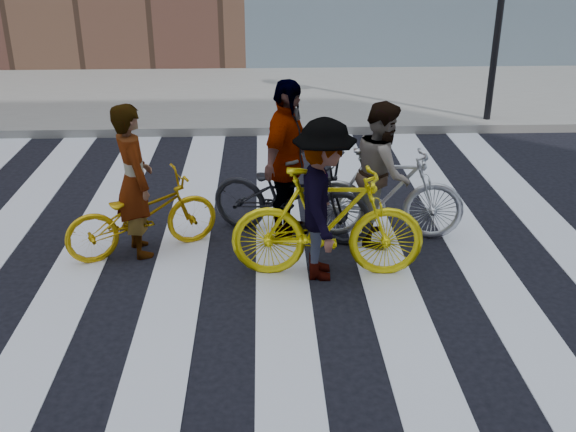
{
  "coord_description": "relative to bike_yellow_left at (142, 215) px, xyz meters",
  "views": [
    {
      "loc": [
        0.37,
        -6.2,
        3.47
      ],
      "look_at": [
        0.62,
        0.3,
        0.57
      ],
      "focal_mm": 42.0,
      "sensor_mm": 36.0,
      "label": 1
    }
  ],
  "objects": [
    {
      "name": "ground",
      "position": [
        0.98,
        -0.66,
        -0.45
      ],
      "size": [
        100.0,
        100.0,
        0.0
      ],
      "primitive_type": "plane",
      "color": "black",
      "rests_on": "ground"
    },
    {
      "name": "sidewalk_far",
      "position": [
        0.98,
        6.84,
        -0.37
      ],
      "size": [
        100.0,
        5.0,
        0.15
      ],
      "primitive_type": "cube",
      "color": "gray",
      "rests_on": "ground"
    },
    {
      "name": "zebra_crosswalk",
      "position": [
        0.98,
        -0.66,
        -0.44
      ],
      "size": [
        8.25,
        10.0,
        0.01
      ],
      "color": "white",
      "rests_on": "ground"
    },
    {
      "name": "bike_yellow_left",
      "position": [
        0.0,
        0.0,
        0.0
      ],
      "size": [
        1.8,
        1.25,
        0.9
      ],
      "primitive_type": "imported",
      "rotation": [
        0.0,
        0.0,
        2.0
      ],
      "color": "#CF9E0B",
      "rests_on": "ground"
    },
    {
      "name": "bike_silver_mid",
      "position": [
        2.75,
        0.27,
        0.1
      ],
      "size": [
        1.87,
        0.72,
        1.09
      ],
      "primitive_type": "imported",
      "rotation": [
        0.0,
        0.0,
        1.46
      ],
      "color": "#B2B5BD",
      "rests_on": "ground"
    },
    {
      "name": "bike_yellow_right",
      "position": [
        2.0,
        -0.61,
        0.15
      ],
      "size": [
        2.01,
        0.66,
        1.2
      ],
      "primitive_type": "imported",
      "rotation": [
        0.0,
        0.0,
        1.52
      ],
      "color": "yellow",
      "rests_on": "ground"
    },
    {
      "name": "bike_dark_rear",
      "position": [
        1.66,
        0.35,
        0.06
      ],
      "size": [
        2.05,
        1.36,
        1.02
      ],
      "primitive_type": "imported",
      "rotation": [
        0.0,
        0.0,
        1.18
      ],
      "color": "black",
      "rests_on": "ground"
    },
    {
      "name": "rider_left",
      "position": [
        -0.05,
        -0.0,
        0.41
      ],
      "size": [
        0.63,
        0.74,
        1.71
      ],
      "primitive_type": "imported",
      "rotation": [
        0.0,
        0.0,
        2.0
      ],
      "color": "slate",
      "rests_on": "ground"
    },
    {
      "name": "rider_mid",
      "position": [
        2.7,
        0.27,
        0.37
      ],
      "size": [
        0.7,
        0.86,
        1.63
      ],
      "primitive_type": "imported",
      "rotation": [
        0.0,
        0.0,
        1.46
      ],
      "color": "slate",
      "rests_on": "ground"
    },
    {
      "name": "rider_right",
      "position": [
        1.95,
        -0.61,
        0.4
      ],
      "size": [
        0.68,
        1.12,
        1.7
      ],
      "primitive_type": "imported",
      "rotation": [
        0.0,
        0.0,
        1.52
      ],
      "color": "slate",
      "rests_on": "ground"
    },
    {
      "name": "rider_rear",
      "position": [
        1.61,
        0.35,
        0.49
      ],
      "size": [
        0.84,
        1.19,
        1.87
      ],
      "primitive_type": "imported",
      "rotation": [
        0.0,
        0.0,
        1.18
      ],
      "color": "slate",
      "rests_on": "ground"
    }
  ]
}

